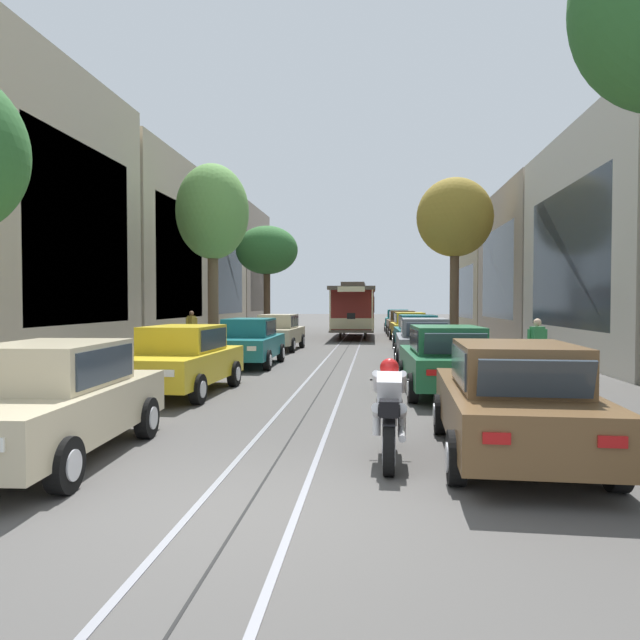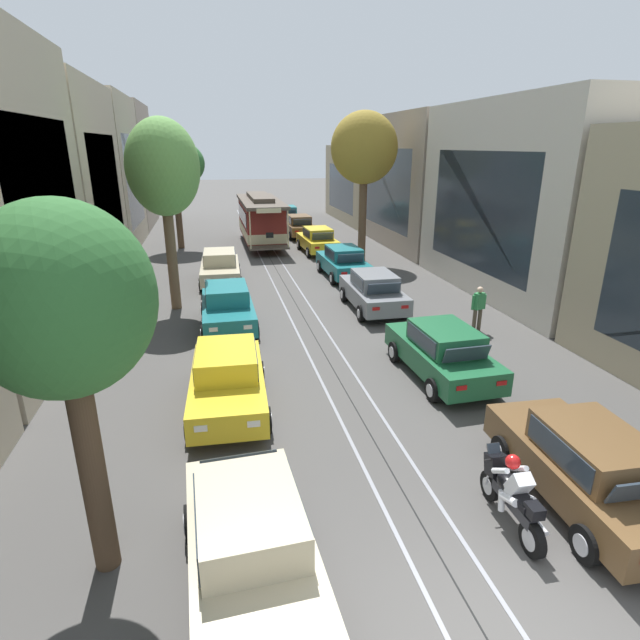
{
  "view_description": "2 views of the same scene",
  "coord_description": "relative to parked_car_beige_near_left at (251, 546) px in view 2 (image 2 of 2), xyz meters",
  "views": [
    {
      "loc": [
        1.32,
        -5.78,
        2.13
      ],
      "look_at": [
        -0.65,
        14.9,
        1.5
      ],
      "focal_mm": 32.93,
      "sensor_mm": 36.0,
      "label": 1
    },
    {
      "loc": [
        -3.32,
        -4.26,
        6.42
      ],
      "look_at": [
        0.0,
        11.05,
        0.94
      ],
      "focal_mm": 28.13,
      "sensor_mm": 36.0,
      "label": 2
    }
  ],
  "objects": [
    {
      "name": "street_tree_kerb_left_second",
      "position": [
        -1.88,
        14.7,
        4.74
      ],
      "size": [
        2.77,
        3.0,
        7.45
      ],
      "color": "brown",
      "rests_on": "ground"
    },
    {
      "name": "parked_car_yellow_fifth_right",
      "position": [
        6.19,
        24.51,
        0.0
      ],
      "size": [
        2.12,
        4.41,
        1.58
      ],
      "color": "gold",
      "rests_on": "ground"
    },
    {
      "name": "street_tree_kerb_left_mid",
      "position": [
        -2.26,
        27.97,
        4.45
      ],
      "size": [
        3.81,
        3.16,
        6.79
      ],
      "color": "#4C3826",
      "rests_on": "ground"
    },
    {
      "name": "parked_car_yellow_second_left",
      "position": [
        -0.12,
        5.77,
        0.0
      ],
      "size": [
        2.13,
        4.42,
        1.58
      ],
      "color": "gold",
      "rests_on": "ground"
    },
    {
      "name": "street_tree_kerb_right_second",
      "position": [
        8.21,
        21.69,
        5.39
      ],
      "size": [
        3.7,
        3.05,
        8.2
      ],
      "color": "brown",
      "rests_on": "ground"
    },
    {
      "name": "parked_car_brown_sixth_right",
      "position": [
        6.06,
        30.49,
        0.0
      ],
      "size": [
        2.06,
        4.39,
        1.58
      ],
      "color": "brown",
      "rests_on": "ground"
    },
    {
      "name": "parked_car_beige_fourth_left",
      "position": [
        0.04,
        18.35,
        0.0
      ],
      "size": [
        2.09,
        4.4,
        1.58
      ],
      "color": "#C1B28E",
      "rests_on": "ground"
    },
    {
      "name": "parked_car_beige_near_left",
      "position": [
        0.0,
        0.0,
        0.0
      ],
      "size": [
        2.14,
        4.42,
        1.58
      ],
      "color": "#C1B28E",
      "rests_on": "ground"
    },
    {
      "name": "parked_car_teal_mid_left",
      "position": [
        0.14,
        11.87,
        0.0
      ],
      "size": [
        2.01,
        4.37,
        1.58
      ],
      "color": "#196B70",
      "rests_on": "ground"
    },
    {
      "name": "motorcycle_with_rider",
      "position": [
        4.57,
        0.4,
        -0.15
      ],
      "size": [
        0.56,
        1.99,
        1.37
      ],
      "color": "black",
      "rests_on": "ground"
    },
    {
      "name": "parked_car_teal_fourth_right",
      "position": [
        6.19,
        18.21,
        0.0
      ],
      "size": [
        2.08,
        4.4,
        1.58
      ],
      "color": "#196B70",
      "rests_on": "ground"
    },
    {
      "name": "trolley_track_rails",
      "position": [
        3.06,
        20.02,
        -0.79
      ],
      "size": [
        1.14,
        55.46,
        0.01
      ],
      "color": "gray",
      "rests_on": "ground"
    },
    {
      "name": "street_tree_kerb_left_near",
      "position": [
        -2.26,
        0.98,
        3.6
      ],
      "size": [
        2.46,
        2.62,
        5.82
      ],
      "color": "#4C3826",
      "rests_on": "ground"
    },
    {
      "name": "parked_car_brown_near_right",
      "position": [
        6.26,
        0.66,
        0.0
      ],
      "size": [
        2.12,
        4.41,
        1.58
      ],
      "color": "brown",
      "rests_on": "ground"
    },
    {
      "name": "cable_car_trolley",
      "position": [
        3.07,
        28.27,
        0.86
      ],
      "size": [
        2.61,
        9.14,
        3.28
      ],
      "color": "maroon",
      "rests_on": "ground"
    },
    {
      "name": "building_facade_left",
      "position": [
        -7.44,
        19.49,
        3.97
      ],
      "size": [
        5.6,
        47.16,
        9.87
      ],
      "color": "#BCAD93",
      "rests_on": "ground"
    },
    {
      "name": "parked_car_teal_far_right",
      "position": [
        6.04,
        36.45,
        0.0
      ],
      "size": [
        2.12,
        4.41,
        1.58
      ],
      "color": "#196B70",
      "rests_on": "ground"
    },
    {
      "name": "parked_car_grey_mid_right",
      "position": [
        6.03,
        12.75,
        0.0
      ],
      "size": [
        2.03,
        4.38,
        1.58
      ],
      "color": "slate",
      "rests_on": "ground"
    },
    {
      "name": "pedestrian_on_left_pavement",
      "position": [
        -4.02,
        18.66,
        0.18
      ],
      "size": [
        0.55,
        0.39,
        1.73
      ],
      "color": "black",
      "rests_on": "ground"
    },
    {
      "name": "parked_car_green_second_right",
      "position": [
        6.01,
        6.28,
        0.0
      ],
      "size": [
        2.1,
        4.4,
        1.58
      ],
      "color": "#1E6038",
      "rests_on": "ground"
    },
    {
      "name": "pedestrian_on_right_pavement",
      "position": [
        8.94,
        9.57,
        0.15
      ],
      "size": [
        0.55,
        0.33,
        1.67
      ],
      "color": "#4C4233",
      "rests_on": "ground"
    },
    {
      "name": "building_facade_right",
      "position": [
        13.45,
        21.21,
        2.98
      ],
      "size": [
        5.42,
        47.16,
        8.3
      ],
      "color": "tan",
      "rests_on": "ground"
    },
    {
      "name": "ground_plane",
      "position": [
        3.06,
        17.27,
        -0.8
      ],
      "size": [
        160.0,
        160.0,
        0.0
      ],
      "primitive_type": "plane",
      "color": "#4C4947"
    }
  ]
}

